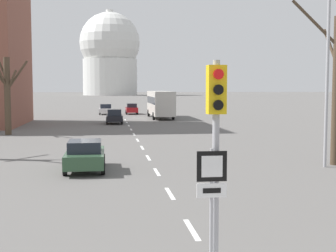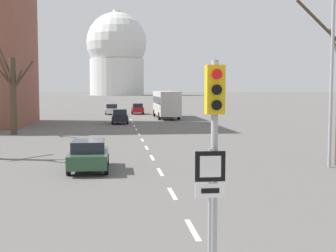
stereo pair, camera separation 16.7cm
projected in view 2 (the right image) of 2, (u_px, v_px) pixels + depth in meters
lane_stripe_1 at (193, 230)px, 13.06m from camera, size 0.16×2.00×0.01m
lane_stripe_2 at (172, 193)px, 17.51m from camera, size 0.16×2.00×0.01m
lane_stripe_3 at (160, 172)px, 21.96m from camera, size 0.16×2.00×0.01m
lane_stripe_4 at (152, 158)px, 26.42m from camera, size 0.16×2.00×0.01m
lane_stripe_5 at (147, 148)px, 30.87m from camera, size 0.16×2.00×0.01m
lane_stripe_6 at (142, 140)px, 35.33m from camera, size 0.16×2.00×0.01m
lane_stripe_7 at (139, 134)px, 39.78m from camera, size 0.16×2.00×0.01m
lane_stripe_8 at (136, 129)px, 44.23m from camera, size 0.16×2.00×0.01m
lane_stripe_9 at (134, 126)px, 48.69m from camera, size 0.16×2.00×0.01m
lane_stripe_10 at (132, 122)px, 53.14m from camera, size 0.16×2.00×0.01m
lane_stripe_11 at (131, 120)px, 57.60m from camera, size 0.16×2.00×0.01m
traffic_signal_centre_tall at (215, 129)px, 9.23m from camera, size 0.36×0.34×4.50m
route_sign_post at (210, 193)px, 9.18m from camera, size 0.60×0.08×2.78m
street_lamp_right at (326, 47)px, 22.73m from camera, size 2.11×0.36×9.86m
sedan_near_left at (120, 116)px, 51.29m from camera, size 1.81×3.94×1.59m
sedan_near_right at (138, 109)px, 69.87m from camera, size 1.77×4.16×1.60m
sedan_mid_centre at (112, 109)px, 69.23m from camera, size 1.92×4.01×1.54m
sedan_far_left at (89, 155)px, 22.36m from camera, size 1.88×4.04×1.46m
city_bus at (166, 102)px, 60.53m from camera, size 2.66×10.80×3.48m
bare_tree_left_far at (13, 91)px, 39.21m from camera, size 3.06×2.77×7.65m
capitol_dome at (117, 54)px, 241.45m from camera, size 30.96×30.96×43.74m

